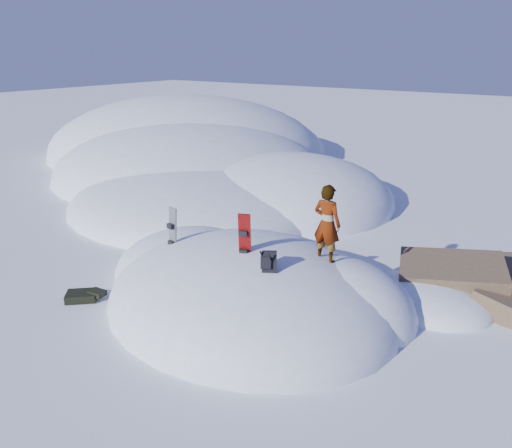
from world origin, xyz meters
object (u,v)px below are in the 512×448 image
Objects in this scene: snowboard_red at (245,244)px; person at (327,224)px; snowboard_dark at (172,236)px; backpack at (269,262)px.

person reaches higher than snowboard_red.
person is at bearing 26.64° from snowboard_dark.
snowboard_red is 1.01× the size of snowboard_dark.
snowboard_dark is 3.77m from person.
snowboard_red is at bearing 40.60° from person.
snowboard_red is at bearing 125.23° from backpack.
snowboard_dark is 3.01m from backpack.
snowboard_red is at bearing 10.02° from snowboard_dark.
person reaches higher than snowboard_dark.
person is at bearing 14.08° from snowboard_red.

